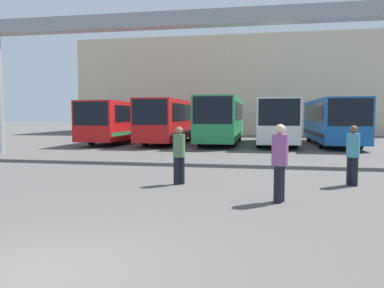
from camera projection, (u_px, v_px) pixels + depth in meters
The scene contains 11 objects.
ground_plane at pixel (40, 276), 4.85m from camera, with size 200.00×200.00×0.00m, color #514F4C.
building_backdrop at pixel (237, 89), 44.56m from camera, with size 34.63×12.00×10.37m.
overhead_gantry at pixel (202, 38), 17.89m from camera, with size 23.02×0.80×7.02m.
bus_slot_0 at pixel (122, 119), 28.78m from camera, with size 2.59×11.06×3.02m.
bus_slot_1 at pixel (171, 119), 28.00m from camera, with size 2.46×10.87×3.15m.
bus_slot_2 at pixel (222, 118), 27.52m from camera, with size 2.58×11.30×3.28m.
bus_slot_3 at pixel (275, 119), 26.22m from camera, with size 2.57×10.04×3.11m.
bus_slot_4 at pixel (332, 119), 25.82m from camera, with size 2.61×10.62×3.10m.
pedestrian_near_center at pixel (353, 154), 10.97m from camera, with size 0.37×0.37×1.77m.
pedestrian_near_left at pixel (280, 161), 8.87m from camera, with size 0.39×0.39×1.87m.
pedestrian_mid_left at pixel (179, 154), 11.19m from camera, with size 0.36×0.36×1.73m.
Camera 1 is at (2.78, -4.27, 2.08)m, focal length 35.00 mm.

